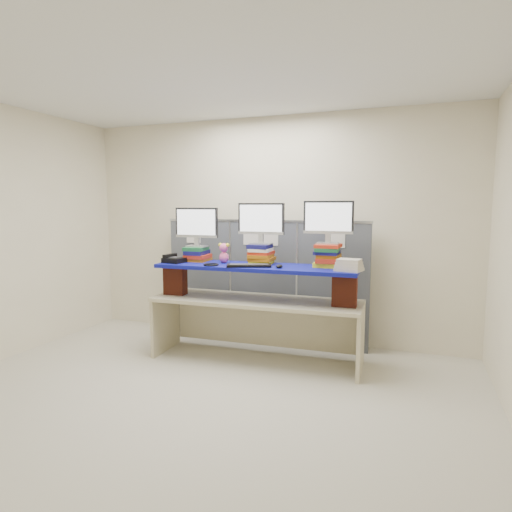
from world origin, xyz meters
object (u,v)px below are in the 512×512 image
at_px(monitor_right, 328,220).
at_px(desk_phone, 174,259).
at_px(monitor_left, 197,225).
at_px(monitor_center, 261,221).
at_px(blue_board, 256,267).
at_px(keyboard, 249,265).
at_px(desk, 256,311).

bearing_deg(monitor_right, desk_phone, -173.27).
height_order(monitor_left, monitor_center, monitor_center).
relative_size(blue_board, monitor_right, 4.21).
bearing_deg(blue_board, desk_phone, -175.07).
bearing_deg(monitor_center, desk_phone, -168.30).
distance_m(keyboard, desk_phone, 0.91).
bearing_deg(monitor_right, keyboard, -161.85).
bearing_deg(keyboard, blue_board, 58.70).
height_order(desk, monitor_center, monitor_center).
bearing_deg(keyboard, monitor_center, 60.59).
xyz_separation_m(desk, monitor_right, (0.75, 0.15, 1.00)).
distance_m(desk, desk_phone, 1.10).
xyz_separation_m(monitor_right, keyboard, (-0.77, -0.29, -0.48)).
distance_m(desk, monitor_center, 0.99).
height_order(blue_board, monitor_right, monitor_right).
distance_m(monitor_left, desk_phone, 0.47).
bearing_deg(monitor_center, monitor_left, -180.00).
bearing_deg(desk, monitor_right, 8.97).
height_order(desk, blue_board, blue_board).
bearing_deg(keyboard, monitor_left, 142.63).
height_order(blue_board, monitor_left, monitor_left).
bearing_deg(desk, monitor_center, 80.57).
relative_size(monitor_left, desk_phone, 2.09).
distance_m(blue_board, monitor_right, 0.92).
xyz_separation_m(monitor_left, monitor_center, (0.77, 0.03, 0.05)).
bearing_deg(monitor_right, monitor_left, -180.00).
bearing_deg(monitor_center, keyboard, -101.67).
bearing_deg(blue_board, desk, -2.32).
distance_m(blue_board, keyboard, 0.15).
bearing_deg(monitor_left, keyboard, -19.62).
xyz_separation_m(blue_board, keyboard, (-0.03, -0.14, 0.03)).
xyz_separation_m(desk, desk_phone, (-0.94, -0.12, 0.55)).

